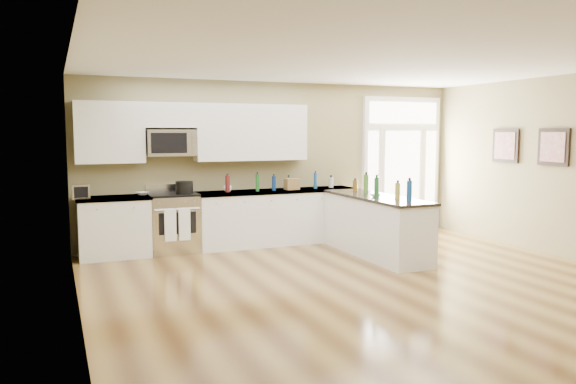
% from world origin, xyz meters
% --- Properties ---
extents(ground, '(8.00, 8.00, 0.00)m').
position_xyz_m(ground, '(0.00, 0.00, 0.00)').
color(ground, '#523417').
extents(room_shell, '(8.00, 8.00, 8.00)m').
position_xyz_m(room_shell, '(0.00, 0.00, 1.71)').
color(room_shell, '#8D8359').
rests_on(room_shell, ground).
extents(back_cabinet_left, '(1.10, 0.66, 0.94)m').
position_xyz_m(back_cabinet_left, '(-2.87, 3.69, 0.44)').
color(back_cabinet_left, white).
rests_on(back_cabinet_left, ground).
extents(back_cabinet_right, '(2.85, 0.66, 0.94)m').
position_xyz_m(back_cabinet_right, '(-0.16, 3.69, 0.44)').
color(back_cabinet_right, white).
rests_on(back_cabinet_right, ground).
extents(peninsula_cabinet, '(0.69, 2.32, 0.94)m').
position_xyz_m(peninsula_cabinet, '(0.93, 2.24, 0.43)').
color(peninsula_cabinet, white).
rests_on(peninsula_cabinet, ground).
extents(upper_cabinet_left, '(1.04, 0.33, 0.95)m').
position_xyz_m(upper_cabinet_left, '(-2.88, 3.83, 1.93)').
color(upper_cabinet_left, white).
rests_on(upper_cabinet_left, room_shell).
extents(upper_cabinet_right, '(1.94, 0.33, 0.95)m').
position_xyz_m(upper_cabinet_right, '(-0.57, 3.83, 1.93)').
color(upper_cabinet_right, white).
rests_on(upper_cabinet_right, room_shell).
extents(upper_cabinet_short, '(0.82, 0.33, 0.40)m').
position_xyz_m(upper_cabinet_short, '(-1.95, 3.83, 2.20)').
color(upper_cabinet_short, white).
rests_on(upper_cabinet_short, room_shell).
extents(microwave, '(0.78, 0.41, 0.42)m').
position_xyz_m(microwave, '(-1.95, 3.80, 1.76)').
color(microwave, silver).
rests_on(microwave, room_shell).
extents(entry_door, '(1.70, 0.10, 2.60)m').
position_xyz_m(entry_door, '(2.55, 3.95, 1.30)').
color(entry_door, white).
rests_on(entry_door, ground).
extents(wall_art_near, '(0.05, 0.58, 0.58)m').
position_xyz_m(wall_art_near, '(3.47, 2.20, 1.70)').
color(wall_art_near, black).
rests_on(wall_art_near, room_shell).
extents(wall_art_far, '(0.05, 0.58, 0.58)m').
position_xyz_m(wall_art_far, '(3.47, 1.20, 1.70)').
color(wall_art_far, black).
rests_on(wall_art_far, room_shell).
extents(kitchen_range, '(0.77, 0.69, 1.08)m').
position_xyz_m(kitchen_range, '(-1.95, 3.69, 0.48)').
color(kitchen_range, silver).
rests_on(kitchen_range, ground).
extents(stockpot, '(0.36, 0.36, 0.21)m').
position_xyz_m(stockpot, '(-1.78, 3.61, 1.06)').
color(stockpot, black).
rests_on(stockpot, kitchen_range).
extents(toaster_oven, '(0.26, 0.21, 0.21)m').
position_xyz_m(toaster_oven, '(-3.34, 3.62, 1.05)').
color(toaster_oven, silver).
rests_on(toaster_oven, back_cabinet_left).
extents(cardboard_box, '(0.24, 0.18, 0.19)m').
position_xyz_m(cardboard_box, '(0.10, 3.64, 1.04)').
color(cardboard_box, brown).
rests_on(cardboard_box, back_cabinet_right).
extents(bowl_left, '(0.25, 0.25, 0.05)m').
position_xyz_m(bowl_left, '(-2.42, 3.79, 0.96)').
color(bowl_left, white).
rests_on(bowl_left, back_cabinet_left).
extents(bowl_peninsula, '(0.20, 0.20, 0.05)m').
position_xyz_m(bowl_peninsula, '(0.83, 2.10, 0.96)').
color(bowl_peninsula, white).
rests_on(bowl_peninsula, peninsula_cabinet).
extents(cup_counter, '(0.18, 0.18, 0.11)m').
position_xyz_m(cup_counter, '(-1.03, 3.73, 0.99)').
color(cup_counter, white).
rests_on(cup_counter, back_cabinet_right).
extents(counter_bottles, '(2.15, 2.46, 0.31)m').
position_xyz_m(counter_bottles, '(0.51, 2.80, 1.07)').
color(counter_bottles, '#19591E').
rests_on(counter_bottles, back_cabinet_right).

